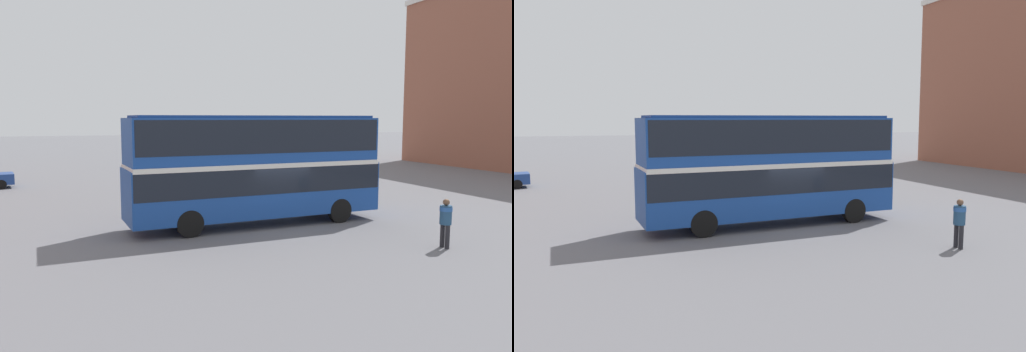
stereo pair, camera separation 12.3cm
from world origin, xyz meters
The scene contains 3 objects.
ground_plane centered at (0.00, 0.00, 0.00)m, with size 240.00×240.00×0.00m, color slate.
double_decker_bus centered at (-0.71, 0.60, 2.67)m, with size 11.03×3.14×4.65m.
pedestrian_foreground centered at (4.08, -5.46, 1.07)m, with size 0.45×0.45×1.74m.
Camera 1 is at (-8.22, -19.08, 4.53)m, focal length 35.00 mm.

